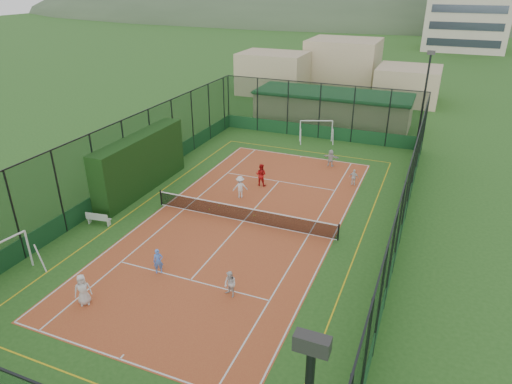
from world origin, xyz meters
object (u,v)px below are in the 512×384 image
child_near_right (230,284)px  child_far_back (331,158)px  futsal_goal_near (0,263)px  child_far_left (240,187)px  child_near_left (83,290)px  child_near_mid (158,261)px  floodlight_ne (423,104)px  clubhouse (332,108)px  coach (261,175)px  white_bench (99,218)px  child_far_right (354,177)px  futsal_goal_far (316,131)px

child_near_right → child_far_back: (0.39, 17.46, 0.02)m
futsal_goal_near → child_far_left: size_ratio=2.06×
child_near_left → child_near_mid: size_ratio=1.15×
child_near_left → floodlight_ne: bearing=24.5°
clubhouse → coach: (-0.97, -16.70, -0.77)m
clubhouse → child_near_mid: clubhouse is taller
child_near_left → coach: size_ratio=0.95×
white_bench → futsal_goal_near: bearing=-103.2°
clubhouse → child_near_mid: bearing=-93.5°
child_far_left → child_far_right: child_far_left is taller
floodlight_ne → child_near_right: floodlight_ne is taller
white_bench → floodlight_ne: bearing=42.7°
white_bench → futsal_goal_near: size_ratio=0.46×
futsal_goal_near → futsal_goal_far: 27.24m
child_near_mid → child_far_back: child_far_back is taller
futsal_goal_far → child_near_left: (-3.57, -25.78, -0.17)m
child_near_mid → futsal_goal_far: bearing=50.8°
white_bench → child_far_left: child_far_left is taller
floodlight_ne → clubhouse: floodlight_ne is taller
futsal_goal_far → child_near_mid: size_ratio=2.21×
child_far_left → floodlight_ne: bearing=-157.0°
white_bench → child_near_mid: bearing=-33.3°
white_bench → futsal_goal_far: futsal_goal_far is taller
child_near_right → child_far_left: size_ratio=0.85×
clubhouse → futsal_goal_far: bearing=-89.7°
floodlight_ne → child_near_left: 29.19m
coach → child_near_right: bearing=105.2°
futsal_goal_far → child_far_right: (5.05, -8.24, -0.35)m
child_near_left → child_near_right: child_near_left is taller
white_bench → child_far_left: 9.07m
white_bench → child_far_back: 17.76m
child_near_mid → child_near_right: (4.08, -0.32, -0.01)m
child_near_right → child_far_back: bearing=110.2°
futsal_goal_near → child_far_left: 14.50m
futsal_goal_far → child_near_left: 26.03m
child_near_mid → coach: coach is taller
child_near_mid → child_far_left: 9.35m
child_far_back → coach: 6.54m
child_far_right → child_far_back: size_ratio=0.88×
clubhouse → futsal_goal_near: bearing=-104.7°
clubhouse → child_near_right: clubhouse is taller
white_bench → child_far_right: (12.89, 11.41, 0.19)m
floodlight_ne → futsal_goal_near: (-16.95, -26.47, -3.11)m
child_near_mid → child_far_right: 15.80m
futsal_goal_near → child_near_right: (10.66, 3.12, -0.36)m
clubhouse → child_near_mid: size_ratio=11.50×
clubhouse → coach: bearing=-93.3°
coach → futsal_goal_near: bearing=64.1°
floodlight_ne → futsal_goal_far: size_ratio=2.82×
child_near_right → coach: coach is taller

